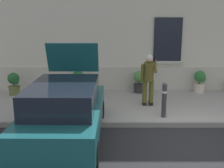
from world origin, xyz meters
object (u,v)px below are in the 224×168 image
Objects in this scene: hatchback_car_teal at (64,110)px; planter_cream at (199,81)px; planter_terracotta at (77,81)px; bollard_near_person at (163,99)px; planter_charcoal at (138,81)px; person_on_phone at (148,77)px; planter_olive at (13,83)px.

planter_cream is (4.62, 4.17, -0.19)m from hatchback_car_teal.
hatchback_car_teal is 4.19m from planter_terracotta.
bollard_near_person reaches higher than planter_cream.
hatchback_car_teal is at bearing -87.54° from planter_terracotta.
hatchback_car_teal is 4.75× the size of planter_charcoal.
planter_terracotta is (-0.18, 4.18, -0.19)m from hatchback_car_teal.
person_on_phone reaches higher than planter_charcoal.
planter_terracotta is (-2.86, 2.89, -0.11)m from bollard_near_person.
planter_terracotta is 1.00× the size of planter_charcoal.
planter_terracotta is 1.00× the size of planter_cream.
person_on_phone is at bearing 45.60° from hatchback_car_teal.
planter_olive is 1.00× the size of planter_cream.
bollard_near_person is 4.07m from planter_terracotta.
person_on_phone is at bearing -142.07° from planter_cream.
hatchback_car_teal is 3.91× the size of bollard_near_person.
planter_cream is at bearing -0.12° from planter_terracotta.
person_on_phone is 2.02× the size of planter_olive.
planter_cream is (1.94, 2.88, -0.11)m from bollard_near_person.
bollard_near_person is (2.68, 1.30, -0.09)m from hatchback_car_teal.
planter_terracotta is 2.40m from planter_charcoal.
planter_olive and planter_charcoal have the same top height.
planter_charcoal is (-0.13, 1.73, -0.54)m from person_on_phone.
bollard_near_person is at bearing 25.75° from hatchback_car_teal.
bollard_near_person is 2.87m from planter_charcoal.
planter_olive is 1.00× the size of planter_charcoal.
planter_olive is 4.82m from planter_charcoal.
person_on_phone is 1.81m from planter_charcoal.
hatchback_car_teal is 6.23m from planter_cream.
planter_terracotta is at bearing 179.88° from planter_cream.
person_on_phone is 2.02× the size of planter_charcoal.
planter_olive is at bearing -170.32° from planter_terracotta.
planter_charcoal is (2.40, -0.05, 0.00)m from planter_terracotta.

